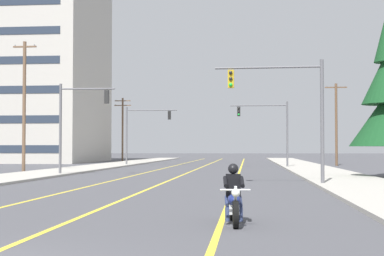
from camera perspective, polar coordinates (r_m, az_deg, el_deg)
The scene contains 14 objects.
lane_stripe_center at distance 53.32m, azimuth 0.65°, elevation -3.94°, with size 0.16×100.00×0.01m, color yellow.
lane_stripe_left at distance 53.68m, azimuth -2.73°, elevation -3.92°, with size 0.16×100.00×0.01m, color yellow.
lane_stripe_right at distance 53.14m, azimuth 4.73°, elevation -3.94°, with size 0.16×100.00×0.01m, color yellow.
sidewalk_kerb_right at distance 48.44m, azimuth 11.89°, elevation -4.02°, with size 4.40×110.00×0.14m, color #ADA89E.
sidewalk_kerb_left at distance 50.18m, azimuth -11.00°, elevation -3.95°, with size 4.40×110.00×0.14m, color #ADA89E.
motorcycle_with_rider at distance 14.39m, azimuth 4.06°, elevation -6.95°, with size 0.70×2.19×1.46m.
traffic_signal_near_right at distance 29.40m, azimuth 9.51°, elevation 2.53°, with size 5.35×0.37×6.20m.
traffic_signal_near_left at distance 40.43m, azimuth -11.21°, elevation 1.18°, with size 3.79×0.48×6.20m.
traffic_signal_mid_right at distance 55.47m, azimuth 7.61°, elevation 0.42°, with size 5.40×0.37×6.20m.
traffic_signal_mid_left at distance 62.36m, azimuth -4.94°, elevation 0.15°, with size 5.49×0.37×6.20m.
utility_pole_left_near at distance 47.15m, azimuth -15.97°, elevation 2.24°, with size 1.84×0.26×10.09m.
utility_pole_right_far at distance 63.21m, azimuth 13.82°, elevation 0.52°, with size 2.28×0.26×8.61m.
utility_pole_left_far at distance 83.56m, azimuth -6.75°, elevation 0.12°, with size 2.39×0.26×8.94m.
apartment_building_far_left_block at distance 82.10m, azimuth -15.97°, elevation 5.46°, with size 19.53×19.70×24.66m.
Camera 1 is at (4.37, -8.11, 1.84)m, focal length 54.98 mm.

